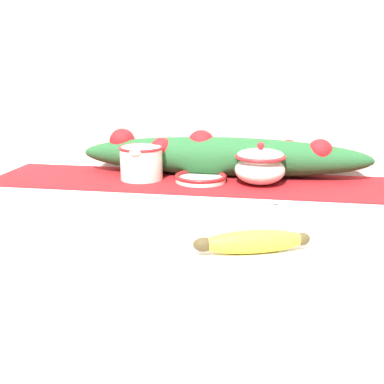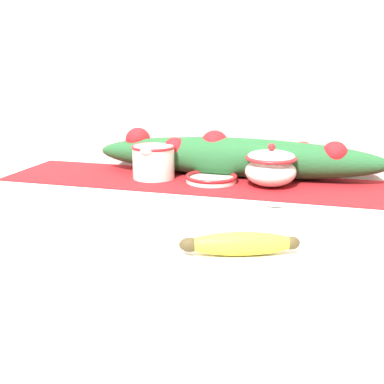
{
  "view_description": "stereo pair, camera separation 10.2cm",
  "coord_description": "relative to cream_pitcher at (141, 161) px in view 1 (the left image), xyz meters",
  "views": [
    {
      "loc": [
        0.14,
        -1.02,
        1.24
      ],
      "look_at": [
        -0.03,
        -0.05,
        0.97
      ],
      "focal_mm": 45.0,
      "sensor_mm": 36.0,
      "label": 1
    },
    {
      "loc": [
        0.24,
        -1.0,
        1.24
      ],
      "look_at": [
        -0.03,
        -0.05,
        0.97
      ],
      "focal_mm": 45.0,
      "sensor_mm": 36.0,
      "label": 2
    }
  ],
  "objects": [
    {
      "name": "banana",
      "position": [
        0.33,
        -0.47,
        -0.03
      ],
      "size": [
        0.2,
        0.1,
        0.04
      ],
      "rotation": [
        0.0,
        0.0,
        0.32
      ],
      "color": "yellow",
      "rests_on": "countertop"
    },
    {
      "name": "table_runner",
      "position": [
        0.22,
        -0.0,
        -0.05
      ],
      "size": [
        1.25,
        0.27,
        0.0
      ],
      "primitive_type": "cube",
      "color": "#A8191E",
      "rests_on": "countertop"
    },
    {
      "name": "poinsettia_garland",
      "position": [
        0.21,
        0.08,
        0.01
      ],
      "size": [
        0.82,
        0.12,
        0.13
      ],
      "color": "#235B2D",
      "rests_on": "countertop"
    },
    {
      "name": "small_dish",
      "position": [
        0.16,
        -0.0,
        -0.04
      ],
      "size": [
        0.14,
        0.14,
        0.02
      ],
      "color": "white",
      "rests_on": "countertop"
    },
    {
      "name": "sugar_bowl",
      "position": [
        0.32,
        -0.0,
        0.0
      ],
      "size": [
        0.13,
        0.13,
        0.11
      ],
      "color": "white",
      "rests_on": "countertop"
    },
    {
      "name": "spoon",
      "position": [
        0.34,
        -0.18,
        -0.05
      ],
      "size": [
        0.16,
        0.03,
        0.01
      ],
      "rotation": [
        0.0,
        0.0,
        0.09
      ],
      "color": "silver",
      "rests_on": "countertop"
    },
    {
      "name": "countertop",
      "position": [
        0.22,
        -0.23,
        -0.51
      ],
      "size": [
        1.36,
        0.75,
        0.92
      ],
      "primitive_type": "cube",
      "color": "silver",
      "rests_on": "ground_plane"
    },
    {
      "name": "cream_pitcher",
      "position": [
        0.0,
        0.0,
        0.0
      ],
      "size": [
        0.12,
        0.14,
        0.09
      ],
      "color": "white",
      "rests_on": "countertop"
    },
    {
      "name": "back_wall",
      "position": [
        0.22,
        0.17,
        0.22
      ],
      "size": [
        2.16,
        0.04,
        2.4
      ],
      "primitive_type": "cube",
      "color": "silver",
      "rests_on": "ground_plane"
    }
  ]
}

